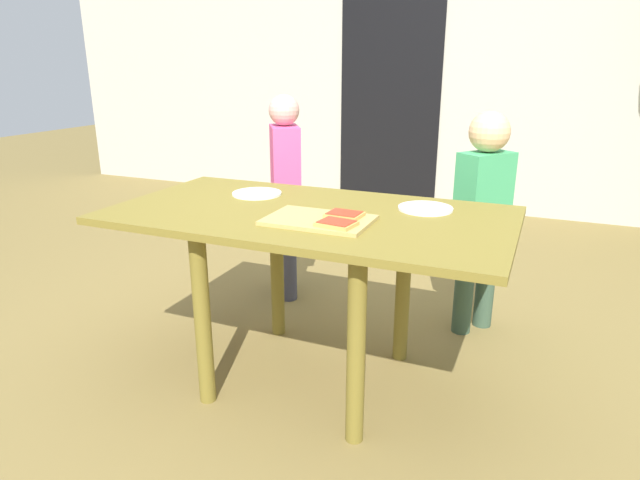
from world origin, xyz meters
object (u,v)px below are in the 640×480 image
at_px(pizza_slice_far_right, 344,215).
at_px(plate_white_right, 425,208).
at_px(cutting_board, 319,220).
at_px(child_left, 286,186).
at_px(dining_table, 309,237).
at_px(plate_white_left, 257,193).
at_px(pizza_slice_near_right, 337,224).
at_px(child_right, 482,208).

bearing_deg(pizza_slice_far_right, plate_white_right, 48.52).
relative_size(cutting_board, child_left, 0.34).
bearing_deg(dining_table, plate_white_left, 152.40).
height_order(cutting_board, plate_white_right, cutting_board).
bearing_deg(pizza_slice_far_right, child_left, 128.26).
distance_m(pizza_slice_near_right, child_right, 0.98).
xyz_separation_m(dining_table, plate_white_left, (-0.32, 0.17, 0.10)).
bearing_deg(pizza_slice_far_right, child_right, 63.59).
distance_m(dining_table, plate_white_right, 0.46).
height_order(pizza_slice_far_right, child_right, child_right).
relative_size(cutting_board, pizza_slice_near_right, 2.69).
bearing_deg(cutting_board, pizza_slice_near_right, -34.20).
bearing_deg(plate_white_left, pizza_slice_near_right, -34.67).
height_order(pizza_slice_far_right, plate_white_right, pizza_slice_far_right).
bearing_deg(plate_white_left, cutting_board, -34.78).
xyz_separation_m(cutting_board, child_right, (0.46, 0.83, -0.11)).
height_order(plate_white_left, child_right, child_right).
bearing_deg(dining_table, child_right, 52.40).
xyz_separation_m(cutting_board, pizza_slice_far_right, (0.08, 0.05, 0.01)).
relative_size(pizza_slice_near_right, plate_white_left, 0.66).
bearing_deg(cutting_board, child_left, 123.04).
distance_m(child_left, child_right, 1.02).
xyz_separation_m(dining_table, pizza_slice_far_right, (0.17, -0.06, 0.12)).
bearing_deg(pizza_slice_far_right, plate_white_left, 154.67).
distance_m(pizza_slice_far_right, child_right, 0.88).
bearing_deg(cutting_board, pizza_slice_far_right, 35.11).
bearing_deg(plate_white_left, child_left, 104.78).
xyz_separation_m(plate_white_left, child_right, (0.87, 0.55, -0.11)).
relative_size(pizza_slice_far_right, plate_white_right, 0.62).
bearing_deg(dining_table, plate_white_right, 26.72).
height_order(dining_table, cutting_board, cutting_board).
relative_size(dining_table, pizza_slice_near_right, 10.99).
height_order(pizza_slice_far_right, child_left, child_left).
xyz_separation_m(dining_table, pizza_slice_near_right, (0.18, -0.18, 0.12)).
relative_size(pizza_slice_near_right, child_left, 0.12).
bearing_deg(child_right, plate_white_left, -147.61).
relative_size(pizza_slice_far_right, plate_white_left, 0.62).
bearing_deg(pizza_slice_near_right, plate_white_left, 145.33).
bearing_deg(pizza_slice_far_right, cutting_board, -144.89).
relative_size(plate_white_right, plate_white_left, 1.00).
bearing_deg(child_right, cutting_board, -119.08).
bearing_deg(child_right, dining_table, -127.60).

